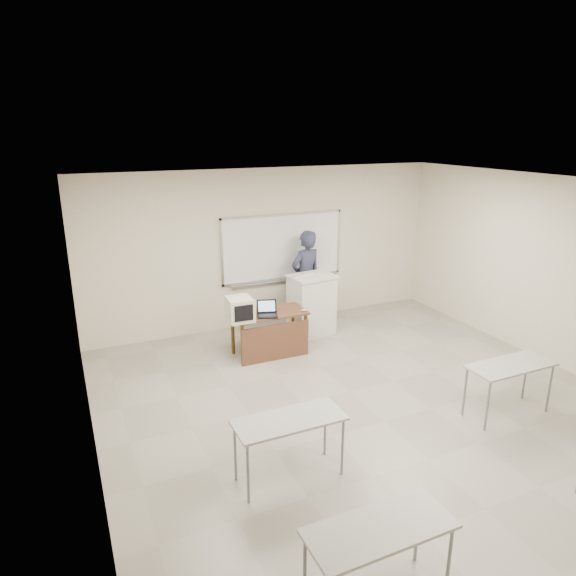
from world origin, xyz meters
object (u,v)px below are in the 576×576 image
whiteboard (283,248)px  keyboard (303,275)px  podium (311,305)px  crt_monitor (240,309)px  mouse (304,310)px  instructor_desk (272,328)px  laptop (266,312)px  presenter (306,278)px

whiteboard → keyboard: bearing=-86.7°
podium → crt_monitor: podium is taller
crt_monitor → mouse: (1.10, -0.08, -0.16)m
whiteboard → podium: 1.27m
instructor_desk → whiteboard: bearing=60.2°
crt_monitor → laptop: size_ratio=1.39×
crt_monitor → presenter: (1.76, 1.18, -0.01)m
laptop → keyboard: 1.27m
whiteboard → podium: size_ratio=2.19×
instructor_desk → crt_monitor: crt_monitor is taller
podium → mouse: size_ratio=11.12×
instructor_desk → laptop: (-0.10, -0.02, 0.29)m
laptop → keyboard: keyboard is taller
mouse → keyboard: 0.94m
laptop → mouse: size_ratio=3.17×
laptop → keyboard: size_ratio=0.77×
instructor_desk → mouse: (0.55, -0.09, 0.26)m
mouse → presenter: (0.66, 1.26, 0.15)m
whiteboard → laptop: bearing=-122.7°
instructor_desk → podium: podium is taller
keyboard → whiteboard: bearing=82.2°
whiteboard → laptop: (-0.96, -1.49, -0.67)m
instructor_desk → keyboard: bearing=37.7°
whiteboard → crt_monitor: bearing=-133.3°
laptop → presenter: size_ratio=0.17×
podium → whiteboard: bearing=96.2°
crt_monitor → laptop: crt_monitor is taller
mouse → presenter: 1.43m
instructor_desk → laptop: laptop is taller
mouse → presenter: size_ratio=0.06×
podium → laptop: 1.33m
mouse → podium: bearing=76.6°
podium → mouse: podium is taller
podium → crt_monitor: 1.76m
instructor_desk → presenter: presenter is taller
crt_monitor → instructor_desk: bearing=4.3°
whiteboard → instructor_desk: 1.96m
whiteboard → laptop: whiteboard is taller
instructor_desk → mouse: 0.61m
mouse → laptop: bearing=-164.3°
podium → crt_monitor: (-1.60, -0.63, 0.36)m
instructor_desk → keyboard: 1.30m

